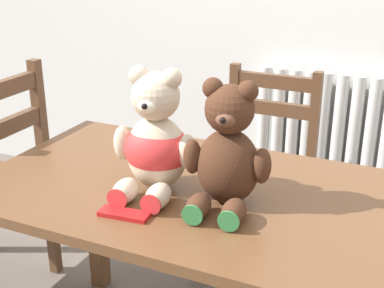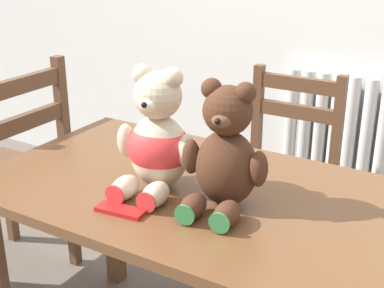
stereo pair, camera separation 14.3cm
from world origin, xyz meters
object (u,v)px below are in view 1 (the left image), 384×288
wooden_chair_behind (260,170)px  teddy_bear_left (156,142)px  teddy_bear_right (227,153)px  chocolate_bar (124,214)px

wooden_chair_behind → teddy_bear_left: size_ratio=2.45×
wooden_chair_behind → teddy_bear_right: (0.16, -0.83, 0.41)m
teddy_bear_left → chocolate_bar: size_ratio=2.65×
wooden_chair_behind → teddy_bear_right: 0.94m
wooden_chair_behind → chocolate_bar: 1.04m
teddy_bear_left → wooden_chair_behind: bearing=-99.3°
teddy_bear_right → chocolate_bar: 0.31m
teddy_bear_left → teddy_bear_right: 0.21m
teddy_bear_left → teddy_bear_right: teddy_bear_left is taller
teddy_bear_left → teddy_bear_right: bearing=173.6°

